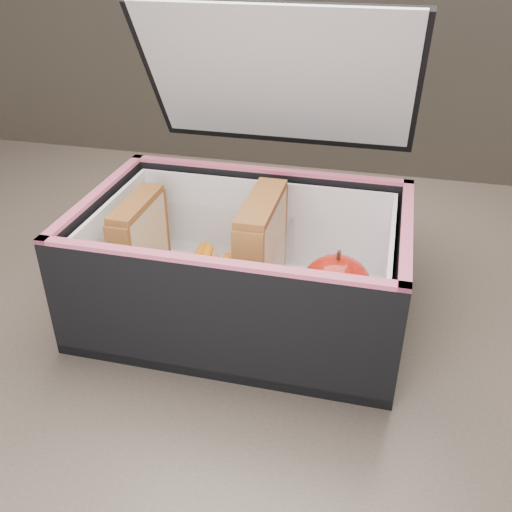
{
  "coord_description": "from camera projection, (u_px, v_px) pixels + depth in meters",
  "views": [
    {
      "loc": [
        0.12,
        -0.48,
        1.1
      ],
      "look_at": [
        0.01,
        -0.0,
        0.81
      ],
      "focal_mm": 40.0,
      "sensor_mm": 36.0,
      "label": 1
    }
  ],
  "objects": [
    {
      "name": "plastic_tub",
      "position": [
        200.0,
        265.0,
        0.58
      ],
      "size": [
        0.17,
        0.12,
        0.07
      ],
      "primitive_type": null,
      "color": "white",
      "rests_on": "lunch_bag"
    },
    {
      "name": "carrot_sticks",
      "position": [
        204.0,
        279.0,
        0.59
      ],
      "size": [
        0.06,
        0.13,
        0.03
      ],
      "color": "orange",
      "rests_on": "plastic_tub"
    },
    {
      "name": "lunch_bag",
      "position": [
        245.0,
        255.0,
        0.56
      ],
      "size": [
        0.31,
        0.31,
        0.29
      ],
      "color": "black",
      "rests_on": "kitchen_table"
    },
    {
      "name": "red_apple",
      "position": [
        336.0,
        287.0,
        0.54
      ],
      "size": [
        0.09,
        0.09,
        0.07
      ],
      "rotation": [
        0.0,
        0.0,
        0.43
      ],
      "color": "#930904",
      "rests_on": "paper_napkin"
    },
    {
      "name": "kitchen_table",
      "position": [
        250.0,
        370.0,
        0.65
      ],
      "size": [
        1.2,
        0.8,
        0.75
      ],
      "color": "brown",
      "rests_on": "ground"
    },
    {
      "name": "sandwich_left",
      "position": [
        141.0,
        244.0,
        0.59
      ],
      "size": [
        0.02,
        0.09,
        0.1
      ],
      "color": "#D5B98A",
      "rests_on": "plastic_tub"
    },
    {
      "name": "paper_napkin",
      "position": [
        334.0,
        313.0,
        0.56
      ],
      "size": [
        0.09,
        0.09,
        0.01
      ],
      "primitive_type": "cube",
      "rotation": [
        0.0,
        0.0,
        -0.18
      ],
      "color": "white",
      "rests_on": "lunch_bag"
    },
    {
      "name": "sandwich_right",
      "position": [
        261.0,
        252.0,
        0.56
      ],
      "size": [
        0.03,
        0.1,
        0.11
      ],
      "color": "#D5B98A",
      "rests_on": "plastic_tub"
    }
  ]
}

